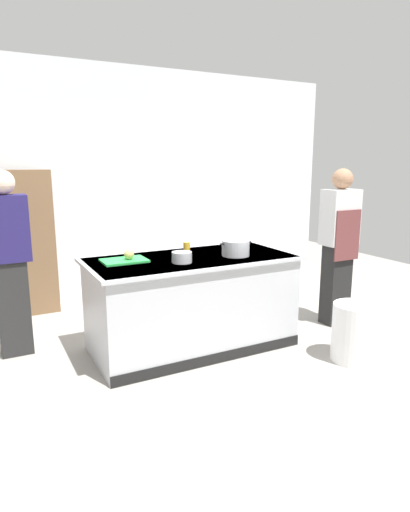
{
  "coord_description": "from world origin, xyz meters",
  "views": [
    {
      "loc": [
        -1.77,
        -3.67,
        1.78
      ],
      "look_at": [
        0.25,
        0.2,
        0.85
      ],
      "focal_mm": 30.83,
      "sensor_mm": 36.0,
      "label": 1
    }
  ],
  "objects_px": {
    "mixing_bowl": "(182,257)",
    "juice_cup": "(187,247)",
    "person_chef": "(339,243)",
    "trash_bin": "(354,333)",
    "onion": "(129,255)",
    "bookshelf": "(4,245)",
    "person_guest": "(9,260)",
    "stock_pot": "(236,248)"
  },
  "relations": [
    {
      "from": "onion",
      "to": "bookshelf",
      "type": "bearing_deg",
      "value": 118.95
    },
    {
      "from": "juice_cup",
      "to": "person_guest",
      "type": "height_order",
      "value": "person_guest"
    },
    {
      "from": "stock_pot",
      "to": "person_chef",
      "type": "xyz_separation_m",
      "value": [
        1.3,
        -0.03,
        -0.06
      ]
    },
    {
      "from": "mixing_bowl",
      "to": "trash_bin",
      "type": "bearing_deg",
      "value": -31.04
    },
    {
      "from": "person_chef",
      "to": "trash_bin",
      "type": "bearing_deg",
      "value": 132.0
    },
    {
      "from": "stock_pot",
      "to": "mixing_bowl",
      "type": "distance_m",
      "value": 0.58
    },
    {
      "from": "mixing_bowl",
      "to": "person_chef",
      "type": "xyz_separation_m",
      "value": [
        1.89,
        0.0,
        -0.03
      ]
    },
    {
      "from": "mixing_bowl",
      "to": "bookshelf",
      "type": "bearing_deg",
      "value": 124.53
    },
    {
      "from": "person_guest",
      "to": "bookshelf",
      "type": "xyz_separation_m",
      "value": [
        0.02,
        1.17,
        -0.06
      ]
    },
    {
      "from": "stock_pot",
      "to": "trash_bin",
      "type": "bearing_deg",
      "value": -47.87
    },
    {
      "from": "onion",
      "to": "person_guest",
      "type": "xyz_separation_m",
      "value": [
        -0.96,
        0.53,
        -0.05
      ]
    },
    {
      "from": "onion",
      "to": "person_chef",
      "type": "bearing_deg",
      "value": -6.43
    },
    {
      "from": "stock_pot",
      "to": "mixing_bowl",
      "type": "relative_size",
      "value": 1.83
    },
    {
      "from": "stock_pot",
      "to": "juice_cup",
      "type": "distance_m",
      "value": 0.51
    },
    {
      "from": "person_guest",
      "to": "bookshelf",
      "type": "distance_m",
      "value": 1.17
    },
    {
      "from": "onion",
      "to": "person_guest",
      "type": "bearing_deg",
      "value": 151.17
    },
    {
      "from": "stock_pot",
      "to": "mixing_bowl",
      "type": "xyz_separation_m",
      "value": [
        -0.58,
        -0.03,
        -0.03
      ]
    },
    {
      "from": "trash_bin",
      "to": "person_chef",
      "type": "height_order",
      "value": "person_chef"
    },
    {
      "from": "juice_cup",
      "to": "bookshelf",
      "type": "relative_size",
      "value": 0.06
    },
    {
      "from": "person_chef",
      "to": "bookshelf",
      "type": "relative_size",
      "value": 1.01
    },
    {
      "from": "mixing_bowl",
      "to": "juice_cup",
      "type": "relative_size",
      "value": 1.81
    },
    {
      "from": "mixing_bowl",
      "to": "trash_bin",
      "type": "xyz_separation_m",
      "value": [
        1.34,
        -0.81,
        -0.68
      ]
    },
    {
      "from": "onion",
      "to": "bookshelf",
      "type": "xyz_separation_m",
      "value": [
        -0.94,
        1.7,
        -0.11
      ]
    },
    {
      "from": "onion",
      "to": "bookshelf",
      "type": "distance_m",
      "value": 1.94
    },
    {
      "from": "onion",
      "to": "bookshelf",
      "type": "height_order",
      "value": "bookshelf"
    },
    {
      "from": "mixing_bowl",
      "to": "trash_bin",
      "type": "distance_m",
      "value": 1.71
    },
    {
      "from": "stock_pot",
      "to": "person_guest",
      "type": "distance_m",
      "value": 2.1
    },
    {
      "from": "juice_cup",
      "to": "person_chef",
      "type": "xyz_separation_m",
      "value": [
        1.64,
        -0.42,
        -0.04
      ]
    },
    {
      "from": "person_chef",
      "to": "onion",
      "type": "bearing_deg",
      "value": 69.51
    },
    {
      "from": "juice_cup",
      "to": "mixing_bowl",
      "type": "bearing_deg",
      "value": -120.31
    },
    {
      "from": "person_chef",
      "to": "person_guest",
      "type": "relative_size",
      "value": 1.0
    },
    {
      "from": "juice_cup",
      "to": "trash_bin",
      "type": "distance_m",
      "value": 1.78
    },
    {
      "from": "bookshelf",
      "to": "person_chef",
      "type": "bearing_deg",
      "value": -31.19
    },
    {
      "from": "trash_bin",
      "to": "bookshelf",
      "type": "xyz_separation_m",
      "value": [
        -2.69,
        2.77,
        0.58
      ]
    },
    {
      "from": "onion",
      "to": "person_guest",
      "type": "distance_m",
      "value": 1.1
    },
    {
      "from": "person_chef",
      "to": "person_guest",
      "type": "bearing_deg",
      "value": 62.32
    },
    {
      "from": "person_chef",
      "to": "person_guest",
      "type": "xyz_separation_m",
      "value": [
        -3.26,
        0.79,
        -0.0
      ]
    },
    {
      "from": "onion",
      "to": "mixing_bowl",
      "type": "xyz_separation_m",
      "value": [
        0.41,
        -0.26,
        -0.02
      ]
    },
    {
      "from": "person_guest",
      "to": "mixing_bowl",
      "type": "bearing_deg",
      "value": 69.85
    },
    {
      "from": "juice_cup",
      "to": "person_guest",
      "type": "bearing_deg",
      "value": 166.95
    },
    {
      "from": "mixing_bowl",
      "to": "juice_cup",
      "type": "xyz_separation_m",
      "value": [
        0.24,
        0.42,
        0.0
      ]
    },
    {
      "from": "person_guest",
      "to": "stock_pot",
      "type": "bearing_deg",
      "value": 78.57
    }
  ]
}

